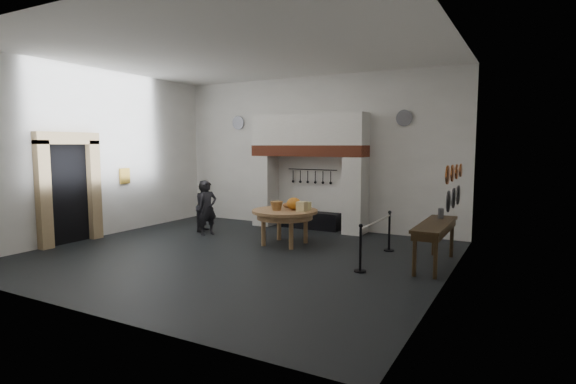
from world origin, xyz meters
The scene contains 39 objects.
floor centered at (0.00, 0.00, 0.00)m, with size 9.00×8.00×0.02m, color black.
ceiling centered at (0.00, 0.00, 4.50)m, with size 9.00×8.00×0.02m, color silver.
wall_back centered at (0.00, 4.00, 2.25)m, with size 9.00×0.02×4.50m, color white.
wall_front centered at (0.00, -4.00, 2.25)m, with size 9.00×0.02×4.50m, color white.
wall_left centered at (-4.50, 0.00, 2.25)m, with size 0.02×8.00×4.50m, color white.
wall_right centered at (4.50, 0.00, 2.25)m, with size 0.02×8.00×4.50m, color white.
chimney_pier_left centered at (-1.48, 3.65, 1.07)m, with size 0.55×0.70×2.15m, color silver.
chimney_pier_right centered at (1.48, 3.65, 1.07)m, with size 0.55×0.70×2.15m, color silver.
hearth_brick_band centered at (0.00, 3.65, 2.31)m, with size 3.50×0.72×0.32m, color #9E442B.
chimney_hood centered at (0.00, 3.65, 2.92)m, with size 3.50×0.70×0.90m, color silver.
iron_range centered at (0.00, 3.72, 0.25)m, with size 1.90×0.45×0.50m, color black.
utensil_rail centered at (0.00, 3.92, 1.75)m, with size 0.02×0.02×1.60m, color black.
door_recess centered at (-4.47, -1.00, 1.25)m, with size 0.04×1.10×2.50m, color black.
door_jamb_near centered at (-4.38, -1.70, 1.30)m, with size 0.22×0.30×2.60m, color tan.
door_jamb_far centered at (-4.38, -0.30, 1.30)m, with size 0.22×0.30×2.60m, color tan.
door_lintel centered at (-4.38, -1.00, 2.65)m, with size 0.22×1.70×0.30m, color tan.
wall_plaque centered at (-4.45, 0.80, 1.60)m, with size 0.05×0.34×0.44m, color gold.
work_table centered at (0.42, 1.47, 0.84)m, with size 1.64×1.64×0.07m, color #A97650.
pumpkin centered at (0.62, 1.57, 1.03)m, with size 0.36×0.36×0.31m, color orange.
cheese_block_big centered at (0.92, 1.42, 0.99)m, with size 0.22×0.22×0.24m, color #E1CA86.
cheese_block_small centered at (0.90, 1.72, 0.97)m, with size 0.18×0.18×0.20m, color #EEDF8E.
wicker_basket centered at (0.27, 1.32, 0.98)m, with size 0.32×0.32×0.22m, color #A0693A.
bread_loaf centered at (0.32, 1.82, 0.94)m, with size 0.31×0.18×0.13m, color #996736.
visitor_near centered at (-2.05, 1.51, 0.75)m, with size 0.55×0.36×1.50m, color black.
visitor_far centered at (-2.45, 1.91, 0.74)m, with size 0.71×0.56×1.47m, color black.
side_table centered at (4.10, 1.19, 0.87)m, with size 0.55×2.20×0.06m, color #3C2A15.
pewter_jug centered at (4.10, 1.79, 1.01)m, with size 0.12×0.12×0.22m, color #4B4C50.
copper_pan_a centered at (4.46, 0.20, 1.95)m, with size 0.34×0.34×0.03m, color #C6662D.
copper_pan_b centered at (4.46, 0.75, 1.95)m, with size 0.32×0.32×0.03m, color #C6662D.
copper_pan_c centered at (4.46, 1.30, 1.95)m, with size 0.30×0.30×0.03m, color #C6662D.
copper_pan_d centered at (4.46, 1.85, 1.95)m, with size 0.28×0.28×0.03m, color #C6662D.
pewter_plate_left centered at (4.46, 0.40, 1.45)m, with size 0.40×0.40×0.03m, color #4C4C51.
pewter_plate_mid centered at (4.46, 1.00, 1.45)m, with size 0.40×0.40×0.03m, color #4C4C51.
pewter_plate_right centered at (4.46, 1.60, 1.45)m, with size 0.40×0.40×0.03m, color #4C4C51.
pewter_plate_back_left centered at (-2.70, 3.96, 3.20)m, with size 0.44×0.44×0.03m, color #4C4C51.
pewter_plate_back_right centered at (2.70, 3.96, 3.20)m, with size 0.44×0.44×0.03m, color #4C4C51.
barrier_post_near centered at (2.91, 0.03, 0.45)m, with size 0.05×0.05×0.90m, color black.
barrier_post_far centered at (2.91, 2.03, 0.45)m, with size 0.05×0.05×0.90m, color black.
barrier_rope centered at (2.91, 1.03, 0.85)m, with size 0.04×0.04×2.00m, color silver.
Camera 1 is at (5.79, -8.20, 2.48)m, focal length 28.00 mm.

